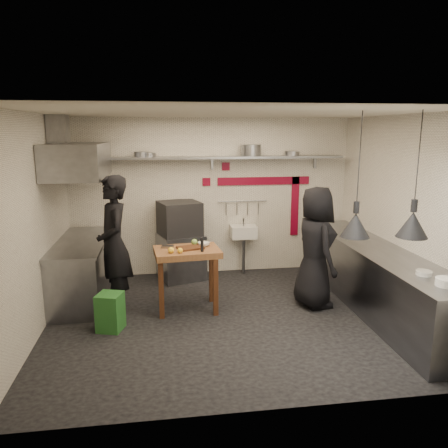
{
  "coord_description": "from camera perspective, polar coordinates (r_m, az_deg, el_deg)",
  "views": [
    {
      "loc": [
        -0.9,
        -5.65,
        2.58
      ],
      "look_at": [
        -0.04,
        0.3,
        1.29
      ],
      "focal_mm": 35.0,
      "sensor_mm": 36.0,
      "label": 1
    }
  ],
  "objects": [
    {
      "name": "floor",
      "position": [
        6.28,
        0.76,
        -12.13
      ],
      "size": [
        5.0,
        5.0,
        0.0
      ],
      "primitive_type": "plane",
      "color": "black",
      "rests_on": "ground"
    },
    {
      "name": "ceiling",
      "position": [
        5.73,
        0.84,
        14.33
      ],
      "size": [
        5.0,
        5.0,
        0.0
      ],
      "primitive_type": "plane",
      "color": "beige",
      "rests_on": "floor"
    },
    {
      "name": "wall_back",
      "position": [
        7.89,
        -1.59,
        3.53
      ],
      "size": [
        5.0,
        0.04,
        2.8
      ],
      "primitive_type": "cube",
      "color": "beige",
      "rests_on": "floor"
    },
    {
      "name": "wall_front",
      "position": [
        3.85,
        5.71,
        -5.77
      ],
      "size": [
        5.0,
        0.04,
        2.8
      ],
      "primitive_type": "cube",
      "color": "beige",
      "rests_on": "floor"
    },
    {
      "name": "wall_left",
      "position": [
        5.99,
        -23.53,
        -0.24
      ],
      "size": [
        0.04,
        4.2,
        2.8
      ],
      "primitive_type": "cube",
      "color": "beige",
      "rests_on": "floor"
    },
    {
      "name": "wall_right",
      "position": [
        6.7,
        22.43,
        1.06
      ],
      "size": [
        0.04,
        4.2,
        2.8
      ],
      "primitive_type": "cube",
      "color": "beige",
      "rests_on": "floor"
    },
    {
      "name": "red_band_horiz",
      "position": [
        8.0,
        5.22,
        5.63
      ],
      "size": [
        1.7,
        0.02,
        0.14
      ],
      "primitive_type": "cube",
      "color": "maroon",
      "rests_on": "wall_back"
    },
    {
      "name": "red_band_vert",
      "position": [
        8.23,
        9.23,
        2.32
      ],
      "size": [
        0.14,
        0.02,
        1.1
      ],
      "primitive_type": "cube",
      "color": "maroon",
      "rests_on": "wall_back"
    },
    {
      "name": "red_tile_a",
      "position": [
        7.84,
        0.24,
        7.53
      ],
      "size": [
        0.14,
        0.02,
        0.14
      ],
      "primitive_type": "cube",
      "color": "maroon",
      "rests_on": "wall_back"
    },
    {
      "name": "red_tile_b",
      "position": [
        7.83,
        -2.31,
        5.52
      ],
      "size": [
        0.14,
        0.02,
        0.14
      ],
      "primitive_type": "cube",
      "color": "maroon",
      "rests_on": "wall_back"
    },
    {
      "name": "back_shelf",
      "position": [
        7.64,
        -1.46,
        8.68
      ],
      "size": [
        4.6,
        0.34,
        0.04
      ],
      "primitive_type": "cube",
      "color": "slate",
      "rests_on": "wall_back"
    },
    {
      "name": "shelf_bracket_left",
      "position": [
        7.81,
        -15.7,
        7.58
      ],
      "size": [
        0.04,
        0.06,
        0.24
      ],
      "primitive_type": "cube",
      "color": "slate",
      "rests_on": "wall_back"
    },
    {
      "name": "shelf_bracket_mid",
      "position": [
        7.8,
        -1.59,
        8.01
      ],
      "size": [
        0.04,
        0.06,
        0.24
      ],
      "primitive_type": "cube",
      "color": "slate",
      "rests_on": "wall_back"
    },
    {
      "name": "shelf_bracket_right",
      "position": [
        8.23,
        11.8,
        7.98
      ],
      "size": [
        0.04,
        0.06,
        0.24
      ],
      "primitive_type": "cube",
      "color": "slate",
      "rests_on": "wall_back"
    },
    {
      "name": "pan_far_left",
      "position": [
        7.59,
        -10.71,
        8.94
      ],
      "size": [
        0.25,
        0.25,
        0.09
      ],
      "primitive_type": "cylinder",
      "rotation": [
        0.0,
        0.0,
        0.0
      ],
      "color": "slate",
      "rests_on": "back_shelf"
    },
    {
      "name": "pan_mid_left",
      "position": [
        7.59,
        -9.85,
        8.9
      ],
      "size": [
        0.32,
        0.32,
        0.07
      ],
      "primitive_type": "cylinder",
      "rotation": [
        0.0,
        0.0,
        0.32
      ],
      "color": "slate",
      "rests_on": "back_shelf"
    },
    {
      "name": "stock_pot",
      "position": [
        7.74,
        3.55,
        9.59
      ],
      "size": [
        0.47,
        0.47,
        0.2
      ],
      "primitive_type": "cylinder",
      "rotation": [
        0.0,
        0.0,
        -0.43
      ],
      "color": "slate",
      "rests_on": "back_shelf"
    },
    {
      "name": "pan_right",
      "position": [
        7.93,
        8.86,
        9.1
      ],
      "size": [
        0.31,
        0.31,
        0.08
      ],
      "primitive_type": "cylinder",
      "rotation": [
        0.0,
        0.0,
        -0.23
      ],
      "color": "slate",
      "rests_on": "back_shelf"
    },
    {
      "name": "oven_stand",
      "position": [
        7.75,
        -5.6,
        -4.26
      ],
      "size": [
        0.88,
        0.84,
        0.8
      ],
      "primitive_type": "cube",
      "rotation": [
        0.0,
        0.0,
        0.29
      ],
      "color": "slate",
      "rests_on": "floor"
    },
    {
      "name": "combi_oven",
      "position": [
        7.58,
        -5.84,
        0.74
      ],
      "size": [
        0.81,
        0.78,
        0.58
      ],
      "primitive_type": "cube",
      "rotation": [
        0.0,
        0.0,
        0.29
      ],
      "color": "black",
      "rests_on": "oven_stand"
    },
    {
      "name": "oven_door",
      "position": [
        7.32,
        -5.42,
        0.34
      ],
      "size": [
        0.53,
        0.19,
        0.46
      ],
      "primitive_type": "cube",
      "rotation": [
        0.0,
        0.0,
        0.29
      ],
      "color": "maroon",
      "rests_on": "combi_oven"
    },
    {
      "name": "oven_glass",
      "position": [
        7.29,
        -5.62,
        0.27
      ],
      "size": [
        0.31,
        0.11,
        0.34
      ],
      "primitive_type": "cube",
      "rotation": [
        0.0,
        0.0,
        0.29
      ],
      "color": "black",
      "rests_on": "oven_door"
    },
    {
      "name": "hand_sink",
      "position": [
        7.92,
        2.55,
        -1.02
      ],
      "size": [
        0.46,
        0.34,
        0.22
      ],
      "primitive_type": "cube",
      "color": "silver",
      "rests_on": "wall_back"
    },
    {
      "name": "sink_tap",
      "position": [
        7.88,
        2.56,
        0.26
      ],
      "size": [
        0.03,
        0.03,
        0.14
      ],
      "primitive_type": "cylinder",
      "color": "slate",
      "rests_on": "hand_sink"
    },
    {
      "name": "sink_drain",
      "position": [
        7.99,
        2.57,
        -4.16
      ],
      "size": [
        0.06,
        0.06,
        0.66
      ],
      "primitive_type": "cylinder",
      "color": "slate",
      "rests_on": "floor"
    },
    {
      "name": "utensil_rail",
      "position": [
        7.95,
        2.4,
        3.0
      ],
      "size": [
        0.9,
        0.02,
        0.02
      ],
      "primitive_type": "cylinder",
      "rotation": [
        0.0,
        1.57,
        0.0
      ],
      "color": "slate",
      "rests_on": "wall_back"
    },
    {
      "name": "counter_right",
      "position": [
        6.77,
        19.2,
        -6.91
      ],
      "size": [
        0.7,
        3.8,
        0.9
      ],
      "primitive_type": "cube",
      "color": "slate",
      "rests_on": "floor"
    },
    {
      "name": "counter_right_top",
      "position": [
        6.64,
        19.48,
        -3.11
      ],
      "size": [
        0.76,
        3.9,
        0.03
      ],
      "primitive_type": "cube",
      "color": "slate",
      "rests_on": "counter_right"
    },
    {
      "name": "plate_stack",
      "position": [
        5.33,
        27.02,
        -6.78
      ],
      "size": [
        0.28,
        0.28,
        0.09
      ],
      "primitive_type": "cylinder",
      "rotation": [
        0.0,
        0.0,
        0.3
      ],
      "color": "silver",
      "rests_on": "counter_right_top"
    },
    {
      "name": "small_bowl_right",
      "position": [
        5.62,
        24.65,
        -5.83
      ],
      "size": [
        0.19,
        0.19,
        0.05
      ],
      "primitive_type": "cylinder",
      "rotation": [
        0.0,
        0.0,
        -0.04
      ],
      "color": "silver",
      "rests_on": "counter_right_top"
    },
    {
      "name": "counter_left",
      "position": [
        7.14,
        -18.0,
        -5.83
      ],
      "size": [
        0.7,
        1.9,
        0.9
      ],
      "primitive_type": "cube",
      "color": "slate",
      "rests_on": "floor"
    },
    {
      "name": "counter_left_top",
      "position": [
        7.02,
        -18.24,
        -2.21
      ],
      "size": [
        0.76,
        2.0,
        0.03
      ],
      "primitive_type": "cube",
      "color": "slate",
      "rests_on": "counter_left"
    },
    {
      "name": "extractor_hood",
      "position": [
        6.82,
        -18.52,
        7.9
      ],
      "size": [
        0.78,
        1.6,
        0.5
      ],
      "primitive_type": "cube",
      "color": "slate",
      "rests_on": "ceiling"
    },
    {
      "name": "hood_duct",
      "position": [
        6.86,
        -20.84,
        11.11
      ],
      "size": [
        0.28,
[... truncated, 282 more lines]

